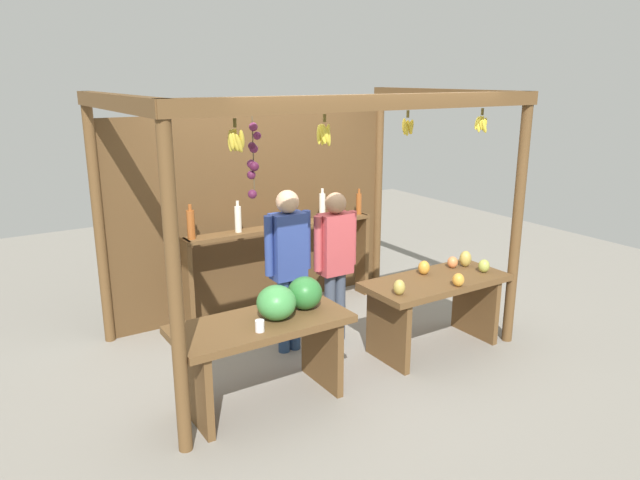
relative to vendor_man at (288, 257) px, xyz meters
The scene contains 7 objects.
ground_plane 0.99m from the vendor_man, 18.29° to the left, with size 12.00×12.00×0.00m, color gray.
market_stall 0.81m from the vendor_man, 66.13° to the left, with size 3.49×2.26×2.44m.
fruit_counter_left 0.97m from the vendor_man, 128.50° to the right, with size 1.42×0.64×0.99m.
fruit_counter_right 1.46m from the vendor_man, 30.58° to the right, with size 1.42×0.66×0.88m.
bottle_shelf_unit 1.00m from the vendor_man, 65.07° to the left, with size 2.24×0.22×1.36m.
vendor_man is the anchor object (origin of this frame).
vendor_woman 0.50m from the vendor_man, ahead, with size 0.48×0.20×1.51m.
Camera 1 is at (-2.86, -4.69, 2.57)m, focal length 33.25 mm.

